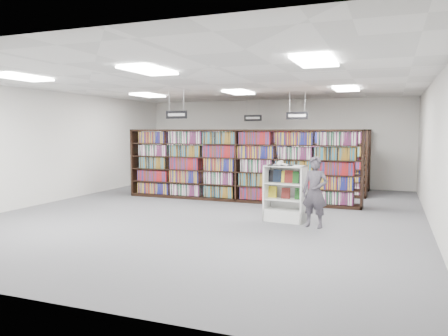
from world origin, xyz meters
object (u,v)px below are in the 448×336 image
(bookshelf_row_near, at_px, (239,165))
(shopper, at_px, (315,192))
(endcap_display, at_px, (285,202))
(open_book, at_px, (281,164))

(bookshelf_row_near, height_order, shopper, bookshelf_row_near)
(bookshelf_row_near, bearing_deg, shopper, -45.39)
(endcap_display, relative_size, shopper, 0.84)
(bookshelf_row_near, distance_m, endcap_display, 3.07)
(endcap_display, height_order, shopper, shopper)
(bookshelf_row_near, height_order, endcap_display, bookshelf_row_near)
(bookshelf_row_near, xyz_separation_m, endcap_display, (1.93, -2.30, -0.60))
(shopper, bearing_deg, bookshelf_row_near, 145.60)
(endcap_display, xyz_separation_m, open_book, (-0.10, -0.07, 0.87))
(bookshelf_row_near, xyz_separation_m, open_book, (1.83, -2.38, 0.27))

